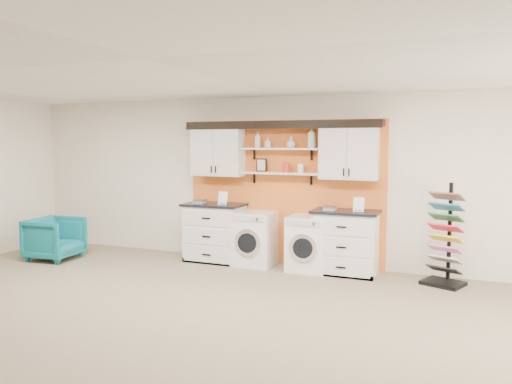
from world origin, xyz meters
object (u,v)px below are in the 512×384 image
at_px(base_cabinet_left, 215,232).
at_px(dryer, 309,243).
at_px(washer, 255,238).
at_px(armchair, 55,238).
at_px(sample_rack, 445,251).
at_px(base_cabinet_right, 345,242).

distance_m(base_cabinet_left, dryer, 1.68).
distance_m(base_cabinet_left, washer, 0.75).
bearing_deg(dryer, armchair, -167.80).
xyz_separation_m(sample_rack, armchair, (-6.34, -0.86, -0.12)).
bearing_deg(base_cabinet_right, base_cabinet_left, -180.00).
height_order(washer, sample_rack, sample_rack).
bearing_deg(base_cabinet_right, sample_rack, -2.97).
relative_size(sample_rack, armchair, 1.82).
xyz_separation_m(dryer, armchair, (-4.32, -0.93, -0.07)).
bearing_deg(base_cabinet_left, base_cabinet_right, 0.00).
bearing_deg(base_cabinet_right, armchair, -169.18).
relative_size(base_cabinet_right, dryer, 1.17).
height_order(dryer, sample_rack, sample_rack).
height_order(base_cabinet_right, armchair, base_cabinet_right).
distance_m(base_cabinet_left, base_cabinet_right, 2.26).
xyz_separation_m(washer, armchair, (-3.39, -0.93, -0.08)).
bearing_deg(base_cabinet_left, armchair, -160.46).
bearing_deg(sample_rack, washer, -159.11).
relative_size(base_cabinet_right, armchair, 1.26).
distance_m(dryer, sample_rack, 2.03).
distance_m(washer, armchair, 3.52).
height_order(base_cabinet_left, dryer, base_cabinet_left).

